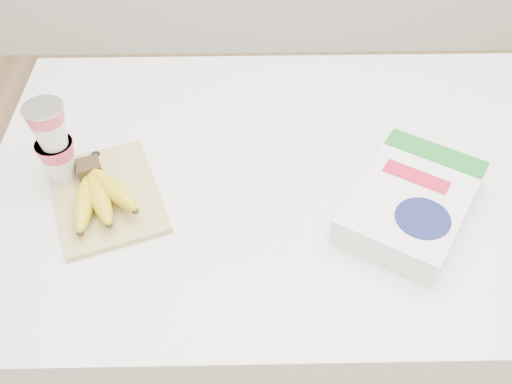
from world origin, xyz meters
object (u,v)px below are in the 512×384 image
at_px(table, 288,299).
at_px(bananas, 98,193).
at_px(cutting_board, 107,196).
at_px(cereal_box, 411,202).
at_px(yogurt_stack, 53,141).

relative_size(table, bananas, 6.58).
distance_m(cutting_board, bananas, 0.04).
xyz_separation_m(bananas, cereal_box, (0.62, -0.03, -0.01)).
distance_m(table, cereal_box, 0.59).
bearing_deg(cutting_board, yogurt_stack, 131.37).
relative_size(table, yogurt_stack, 7.23).
height_order(table, yogurt_stack, yogurt_stack).
height_order(cutting_board, yogurt_stack, yogurt_stack).
bearing_deg(yogurt_stack, bananas, -40.54).
bearing_deg(yogurt_stack, cereal_box, -8.35).
height_order(table, bananas, bananas).
xyz_separation_m(cutting_board, yogurt_stack, (-0.09, 0.05, 0.11)).
bearing_deg(cutting_board, bananas, -131.92).
height_order(yogurt_stack, cereal_box, yogurt_stack).
relative_size(table, cutting_board, 4.82).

